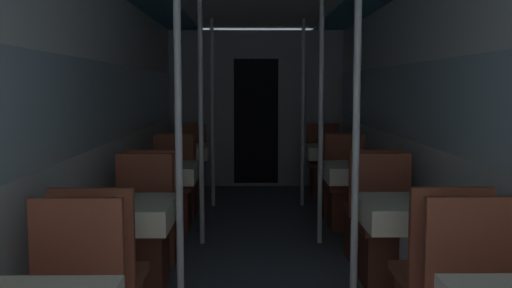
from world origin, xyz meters
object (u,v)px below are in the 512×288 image
(chair_left_far_1, at_px, (142,246))
(dining_table_left_3, at_px, (184,156))
(support_pole_right_1, at_px, (356,139))
(dining_table_right_2, at_px, (358,178))
(support_pole_right_3, at_px, (303,113))
(dining_table_left_2, at_px, (164,178))
(dining_table_right_1, at_px, (410,220))
(chair_right_near_2, at_px, (370,226))
(chair_left_near_2, at_px, (155,227))
(chair_right_far_3, at_px, (324,174))
(support_pole_left_1, at_px, (179,139))
(chair_right_far_1, at_px, (387,245))
(dining_table_left_1, at_px, (124,221))
(chair_left_far_3, at_px, (189,175))
(chair_left_far_2, at_px, (172,200))
(support_pole_right_2, at_px, (321,122))
(support_pole_left_2, at_px, (201,122))
(chair_right_far_2, at_px, (347,200))
(support_pole_left_3, at_px, (212,113))
(chair_left_near_3, at_px, (179,190))
(chair_right_near_3, at_px, (338,190))
(dining_table_right_3, at_px, (331,156))

(chair_left_far_1, relative_size, dining_table_left_3, 1.29)
(support_pole_right_1, relative_size, dining_table_right_2, 3.06)
(support_pole_right_3, bearing_deg, dining_table_left_2, -130.36)
(dining_table_left_2, xyz_separation_m, support_pole_right_3, (1.43, 1.69, 0.51))
(dining_table_right_1, xyz_separation_m, support_pole_right_1, (-0.35, 0.00, 0.51))
(support_pole_right_1, bearing_deg, chair_right_near_2, 73.04)
(chair_left_far_1, bearing_deg, chair_left_near_2, -90.00)
(dining_table_right_1, xyz_separation_m, chair_right_far_3, (0.00, 3.93, -0.32))
(chair_left_far_1, xyz_separation_m, dining_table_right_1, (1.78, -0.55, 0.32))
(support_pole_left_1, bearing_deg, chair_right_far_1, 21.14)
(dining_table_left_1, xyz_separation_m, chair_left_far_3, (-0.00, 3.93, -0.32))
(chair_left_far_2, height_order, support_pole_right_2, support_pole_right_2)
(chair_left_far_2, relative_size, support_pole_left_2, 0.42)
(dining_table_left_2, bearing_deg, chair_left_far_1, -90.00)
(chair_left_far_1, distance_m, support_pole_right_3, 3.27)
(chair_right_near_2, bearing_deg, support_pole_right_2, 121.93)
(dining_table_left_3, bearing_deg, chair_right_far_3, 17.31)
(dining_table_right_2, bearing_deg, chair_right_far_2, 90.00)
(chair_left_far_1, height_order, dining_table_right_2, chair_left_far_1)
(dining_table_right_1, xyz_separation_m, support_pole_right_2, (-0.35, 1.69, 0.51))
(support_pole_right_1, bearing_deg, support_pole_right_3, 90.00)
(support_pole_left_2, bearing_deg, dining_table_left_2, 180.00)
(support_pole_left_3, distance_m, dining_table_right_2, 2.27)
(support_pole_left_1, bearing_deg, chair_right_near_2, 38.31)
(chair_right_far_1, height_order, chair_right_far_3, same)
(chair_right_far_1, height_order, support_pole_right_2, support_pole_right_2)
(chair_right_far_2, bearing_deg, support_pole_left_3, -38.31)
(support_pole_left_1, distance_m, dining_table_right_2, 2.27)
(support_pole_left_2, distance_m, chair_left_far_3, 2.42)
(chair_left_near_3, relative_size, dining_table_right_1, 1.29)
(support_pole_left_1, distance_m, support_pole_right_1, 1.09)
(chair_left_near_2, relative_size, chair_left_far_2, 1.00)
(chair_right_far_2, relative_size, support_pole_right_3, 0.42)
(chair_left_far_1, height_order, chair_right_far_3, same)
(dining_table_left_1, height_order, chair_right_near_2, chair_right_near_2)
(chair_right_far_1, bearing_deg, dining_table_right_2, -90.00)
(chair_right_near_2, bearing_deg, chair_right_far_3, 90.00)
(chair_right_far_2, bearing_deg, support_pole_right_3, -73.04)
(support_pole_left_3, bearing_deg, chair_right_far_1, -63.05)
(chair_right_far_2, relative_size, chair_right_far_3, 1.00)
(support_pole_left_1, relative_size, chair_right_far_2, 2.37)
(dining_table_left_2, xyz_separation_m, dining_table_right_2, (1.78, 0.00, 0.00))
(dining_table_left_1, height_order, support_pole_left_1, support_pole_left_1)
(chair_left_near_3, xyz_separation_m, chair_right_far_1, (1.78, -2.27, 0.00))
(chair_left_far_2, height_order, support_pole_left_2, support_pole_left_2)
(chair_right_near_3, bearing_deg, support_pole_right_3, 121.93)
(support_pole_left_3, distance_m, chair_right_near_3, 1.75)
(chair_left_near_3, distance_m, dining_table_right_3, 1.89)
(chair_left_near_2, relative_size, chair_left_far_3, 1.00)
(chair_left_far_3, height_order, dining_table_right_2, chair_left_far_3)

